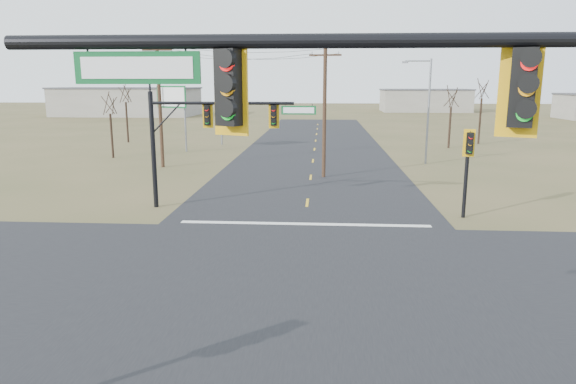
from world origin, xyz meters
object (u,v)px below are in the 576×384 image
(mast_arm_near, at_px, (551,157))
(bare_tree_c, at_px, (452,96))
(mast_arm_far, at_px, (212,124))
(utility_pole_near, at_px, (325,111))
(streetlight_a, at_px, (426,106))
(bare_tree_b, at_px, (125,93))
(bare_tree_d, at_px, (482,89))
(highway_sign, at_px, (172,106))
(pedestal_signal_ne, at_px, (468,154))
(streetlight_c, at_px, (222,99))
(utility_pole_far, at_px, (160,104))
(bare_tree_a, at_px, (109,103))

(mast_arm_near, bearing_deg, bare_tree_c, 100.92)
(mast_arm_far, xyz_separation_m, utility_pole_near, (5.93, 9.70, 0.24))
(utility_pole_near, height_order, streetlight_a, utility_pole_near)
(bare_tree_b, distance_m, bare_tree_d, 39.67)
(streetlight_a, xyz_separation_m, bare_tree_c, (4.69, 11.13, 0.50))
(mast_arm_far, height_order, bare_tree_c, bare_tree_c)
(mast_arm_far, bearing_deg, highway_sign, 106.23)
(pedestal_signal_ne, distance_m, streetlight_c, 35.39)
(utility_pole_far, bearing_deg, streetlight_c, 82.88)
(utility_pole_far, bearing_deg, bare_tree_d, 31.16)
(bare_tree_a, distance_m, bare_tree_b, 12.78)
(mast_arm_near, relative_size, bare_tree_b, 1.62)
(pedestal_signal_ne, height_order, highway_sign, highway_sign)
(bare_tree_d, bearing_deg, pedestal_signal_ne, -107.23)
(streetlight_a, bearing_deg, bare_tree_a, -170.26)
(pedestal_signal_ne, bearing_deg, highway_sign, 142.74)
(utility_pole_far, relative_size, highway_sign, 1.52)
(bare_tree_a, xyz_separation_m, bare_tree_b, (-3.29, 12.34, 0.65))
(streetlight_c, bearing_deg, streetlight_a, -28.40)
(pedestal_signal_ne, bearing_deg, bare_tree_c, 88.99)
(mast_arm_near, relative_size, streetlight_c, 1.29)
(streetlight_a, relative_size, bare_tree_d, 1.14)
(bare_tree_b, xyz_separation_m, bare_tree_d, (39.65, 1.13, 0.49))
(pedestal_signal_ne, relative_size, bare_tree_b, 0.64)
(utility_pole_near, height_order, bare_tree_a, utility_pole_near)
(highway_sign, height_order, bare_tree_c, bare_tree_c)
(pedestal_signal_ne, distance_m, bare_tree_b, 43.45)
(streetlight_a, height_order, bare_tree_b, streetlight_a)
(mast_arm_near, height_order, bare_tree_b, mast_arm_near)
(utility_pole_far, distance_m, bare_tree_d, 35.37)
(mast_arm_far, xyz_separation_m, bare_tree_a, (-13.15, 18.25, 0.40))
(highway_sign, distance_m, bare_tree_b, 10.74)
(bare_tree_a, bearing_deg, utility_pole_far, -38.32)
(mast_arm_near, xyz_separation_m, utility_pole_far, (-16.01, 32.97, -0.59))
(utility_pole_far, relative_size, bare_tree_a, 1.57)
(mast_arm_far, relative_size, bare_tree_b, 1.26)
(pedestal_signal_ne, bearing_deg, utility_pole_near, 133.31)
(pedestal_signal_ne, height_order, bare_tree_a, bare_tree_a)
(mast_arm_far, bearing_deg, bare_tree_d, 48.81)
(pedestal_signal_ne, relative_size, highway_sign, 0.70)
(utility_pole_near, distance_m, bare_tree_d, 28.02)
(mast_arm_far, bearing_deg, streetlight_a, 44.26)
(highway_sign, relative_size, bare_tree_d, 0.85)
(mast_arm_near, relative_size, bare_tree_a, 1.82)
(pedestal_signal_ne, xyz_separation_m, utility_pole_far, (-20.01, 14.73, 1.80))
(streetlight_a, height_order, bare_tree_a, streetlight_a)
(highway_sign, bearing_deg, pedestal_signal_ne, -26.95)
(mast_arm_near, distance_m, bare_tree_a, 43.80)
(bare_tree_c, bearing_deg, mast_arm_near, -101.98)
(bare_tree_a, bearing_deg, mast_arm_near, -59.66)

